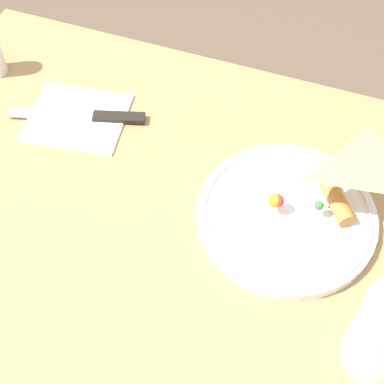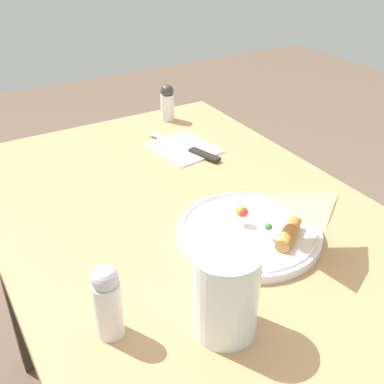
{
  "view_description": "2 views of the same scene",
  "coord_description": "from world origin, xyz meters",
  "px_view_note": "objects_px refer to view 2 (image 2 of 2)",
  "views": [
    {
      "loc": [
        -0.16,
        0.41,
        1.39
      ],
      "look_at": [
        0.0,
        -0.04,
        0.73
      ],
      "focal_mm": 55.0,
      "sensor_mm": 36.0,
      "label": 1
    },
    {
      "loc": [
        -0.66,
        0.37,
        1.19
      ],
      "look_at": [
        0.0,
        -0.02,
        0.73
      ],
      "focal_mm": 45.0,
      "sensor_mm": 36.0,
      "label": 2
    }
  ],
  "objects_px": {
    "milk_glass": "(225,296)",
    "salt_shaker": "(107,301)",
    "dining_table": "(184,260)",
    "butter_knife": "(187,148)",
    "pepper_shaker": "(167,102)",
    "plate_pizza": "(250,230)",
    "napkin_folded": "(183,148)"
  },
  "relations": [
    {
      "from": "dining_table",
      "to": "plate_pizza",
      "type": "relative_size",
      "value": 3.83
    },
    {
      "from": "butter_knife",
      "to": "dining_table",
      "type": "bearing_deg",
      "value": 132.16
    },
    {
      "from": "plate_pizza",
      "to": "pepper_shaker",
      "type": "distance_m",
      "value": 0.55
    },
    {
      "from": "napkin_folded",
      "to": "pepper_shaker",
      "type": "relative_size",
      "value": 1.73
    },
    {
      "from": "napkin_folded",
      "to": "pepper_shaker",
      "type": "bearing_deg",
      "value": -16.49
    },
    {
      "from": "dining_table",
      "to": "butter_knife",
      "type": "bearing_deg",
      "value": -31.54
    },
    {
      "from": "dining_table",
      "to": "napkin_folded",
      "type": "height_order",
      "value": "napkin_folded"
    },
    {
      "from": "plate_pizza",
      "to": "salt_shaker",
      "type": "xyz_separation_m",
      "value": [
        -0.08,
        0.29,
        0.04
      ]
    },
    {
      "from": "salt_shaker",
      "to": "pepper_shaker",
      "type": "bearing_deg",
      "value": -33.82
    },
    {
      "from": "napkin_folded",
      "to": "salt_shaker",
      "type": "height_order",
      "value": "salt_shaker"
    },
    {
      "from": "plate_pizza",
      "to": "butter_knife",
      "type": "bearing_deg",
      "value": -12.27
    },
    {
      "from": "milk_glass",
      "to": "napkin_folded",
      "type": "distance_m",
      "value": 0.56
    },
    {
      "from": "dining_table",
      "to": "milk_glass",
      "type": "height_order",
      "value": "milk_glass"
    },
    {
      "from": "milk_glass",
      "to": "pepper_shaker",
      "type": "xyz_separation_m",
      "value": [
        0.69,
        -0.28,
        -0.01
      ]
    },
    {
      "from": "salt_shaker",
      "to": "plate_pizza",
      "type": "bearing_deg",
      "value": -74.41
    },
    {
      "from": "milk_glass",
      "to": "pepper_shaker",
      "type": "bearing_deg",
      "value": -22.08
    },
    {
      "from": "milk_glass",
      "to": "salt_shaker",
      "type": "bearing_deg",
      "value": 62.66
    },
    {
      "from": "napkin_folded",
      "to": "butter_knife",
      "type": "distance_m",
      "value": 0.01
    },
    {
      "from": "butter_knife",
      "to": "salt_shaker",
      "type": "relative_size",
      "value": 1.92
    },
    {
      "from": "butter_knife",
      "to": "napkin_folded",
      "type": "bearing_deg",
      "value": 0.0
    },
    {
      "from": "napkin_folded",
      "to": "butter_knife",
      "type": "xyz_separation_m",
      "value": [
        -0.01,
        -0.0,
        0.0
      ]
    },
    {
      "from": "dining_table",
      "to": "milk_glass",
      "type": "xyz_separation_m",
      "value": [
        -0.28,
        0.1,
        0.18
      ]
    },
    {
      "from": "dining_table",
      "to": "pepper_shaker",
      "type": "distance_m",
      "value": 0.47
    },
    {
      "from": "dining_table",
      "to": "butter_knife",
      "type": "distance_m",
      "value": 0.28
    },
    {
      "from": "napkin_folded",
      "to": "butter_knife",
      "type": "bearing_deg",
      "value": -163.71
    },
    {
      "from": "dining_table",
      "to": "plate_pizza",
      "type": "xyz_separation_m",
      "value": [
        -0.13,
        -0.06,
        0.14
      ]
    },
    {
      "from": "plate_pizza",
      "to": "pepper_shaker",
      "type": "relative_size",
      "value": 2.58
    },
    {
      "from": "dining_table",
      "to": "pepper_shaker",
      "type": "height_order",
      "value": "pepper_shaker"
    },
    {
      "from": "plate_pizza",
      "to": "napkin_folded",
      "type": "height_order",
      "value": "plate_pizza"
    },
    {
      "from": "milk_glass",
      "to": "butter_knife",
      "type": "relative_size",
      "value": 0.59
    },
    {
      "from": "napkin_folded",
      "to": "salt_shaker",
      "type": "distance_m",
      "value": 0.57
    },
    {
      "from": "pepper_shaker",
      "to": "napkin_folded",
      "type": "bearing_deg",
      "value": 163.51
    }
  ]
}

